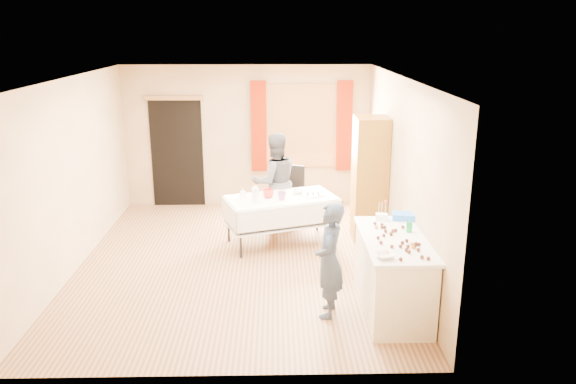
{
  "coord_description": "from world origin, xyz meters",
  "views": [
    {
      "loc": [
        0.53,
        -7.47,
        3.24
      ],
      "look_at": [
        0.69,
        0.0,
        1.04
      ],
      "focal_mm": 35.0,
      "sensor_mm": 36.0,
      "label": 1
    }
  ],
  "objects_px": {
    "counter": "(393,274)",
    "woman": "(275,182)",
    "cabinet": "(370,179)",
    "girl": "(329,260)",
    "party_table": "(281,216)",
    "chair": "(289,207)"
  },
  "relations": [
    {
      "from": "counter",
      "to": "girl",
      "type": "bearing_deg",
      "value": -173.05
    },
    {
      "from": "girl",
      "to": "woman",
      "type": "xyz_separation_m",
      "value": [
        -0.62,
        2.94,
        0.13
      ]
    },
    {
      "from": "chair",
      "to": "girl",
      "type": "xyz_separation_m",
      "value": [
        0.38,
        -3.19,
        0.38
      ]
    },
    {
      "from": "party_table",
      "to": "girl",
      "type": "relative_size",
      "value": 1.36
    },
    {
      "from": "cabinet",
      "to": "chair",
      "type": "height_order",
      "value": "cabinet"
    },
    {
      "from": "girl",
      "to": "woman",
      "type": "height_order",
      "value": "woman"
    },
    {
      "from": "chair",
      "to": "counter",
      "type": "bearing_deg",
      "value": -44.83
    },
    {
      "from": "woman",
      "to": "party_table",
      "type": "bearing_deg",
      "value": 80.13
    },
    {
      "from": "cabinet",
      "to": "party_table",
      "type": "height_order",
      "value": "cabinet"
    },
    {
      "from": "party_table",
      "to": "woman",
      "type": "relative_size",
      "value": 1.15
    },
    {
      "from": "chair",
      "to": "woman",
      "type": "relative_size",
      "value": 0.62
    },
    {
      "from": "cabinet",
      "to": "girl",
      "type": "relative_size",
      "value": 1.42
    },
    {
      "from": "counter",
      "to": "girl",
      "type": "relative_size",
      "value": 1.14
    },
    {
      "from": "counter",
      "to": "woman",
      "type": "bearing_deg",
      "value": 115.87
    },
    {
      "from": "counter",
      "to": "chair",
      "type": "height_order",
      "value": "chair"
    },
    {
      "from": "party_table",
      "to": "chair",
      "type": "height_order",
      "value": "chair"
    },
    {
      "from": "cabinet",
      "to": "girl",
      "type": "distance_m",
      "value": 2.67
    },
    {
      "from": "woman",
      "to": "chair",
      "type": "bearing_deg",
      "value": -151.9
    },
    {
      "from": "party_table",
      "to": "girl",
      "type": "distance_m",
      "value": 2.34
    },
    {
      "from": "cabinet",
      "to": "girl",
      "type": "height_order",
      "value": "cabinet"
    },
    {
      "from": "counter",
      "to": "woman",
      "type": "height_order",
      "value": "woman"
    },
    {
      "from": "woman",
      "to": "cabinet",
      "type": "bearing_deg",
      "value": 145.91
    }
  ]
}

